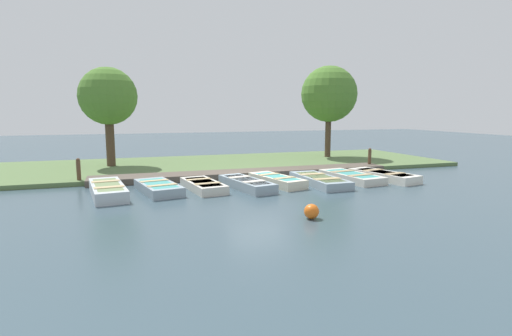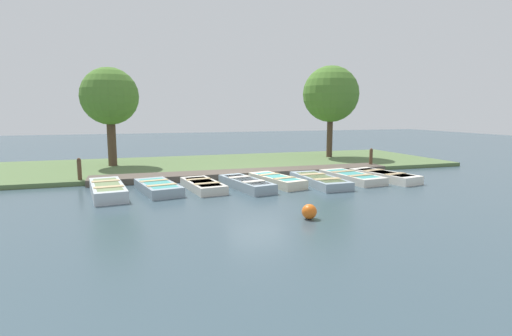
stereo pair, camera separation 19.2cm
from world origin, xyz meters
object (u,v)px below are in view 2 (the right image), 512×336
Objects in this scene: rowboat_0 at (107,189)px; park_tree_left at (331,94)px; buoy at (309,212)px; rowboat_2 at (203,185)px; rowboat_6 at (352,177)px; rowboat_4 at (277,180)px; park_tree_far_left at (110,97)px; rowboat_1 at (158,187)px; rowboat_5 at (319,180)px; mooring_post_far at (371,159)px; rowboat_7 at (384,176)px; rowboat_3 at (246,184)px; mooring_post_near at (80,171)px.

rowboat_0 is 0.61× the size of park_tree_left.
buoy is 0.07× the size of park_tree_left.
rowboat_2 is 0.87× the size of rowboat_6.
park_tree_far_left reaches higher than rowboat_4.
park_tree_left is at bearing 111.46° from rowboat_1.
park_tree_far_left is at bearing -161.11° from rowboat_2.
rowboat_0 is 1.14× the size of rowboat_4.
rowboat_5 is 0.59× the size of park_tree_left.
rowboat_1 is 6.95× the size of buoy.
rowboat_2 is at bearing 82.89° from rowboat_0.
buoy reaches higher than rowboat_4.
rowboat_1 is at bearing -57.45° from park_tree_left.
mooring_post_far is 13.69m from park_tree_far_left.
park_tree_left reaches higher than rowboat_7.
park_tree_left reaches higher than buoy.
rowboat_3 is at bearing 79.80° from rowboat_0.
mooring_post_far is at bearing 143.73° from rowboat_7.
rowboat_6 is at bearing -45.57° from mooring_post_far.
rowboat_0 is 14.81m from park_tree_left.
rowboat_1 is at bearing -103.38° from rowboat_4.
rowboat_3 is 9.40m from park_tree_far_left.
rowboat_3 is (0.33, 3.31, 0.01)m from rowboat_1.
rowboat_7 reaches higher than rowboat_1.
rowboat_7 is at bearing -9.47° from park_tree_left.
rowboat_5 is 5.38m from buoy.
rowboat_7 is at bearing 90.89° from rowboat_5.
mooring_post_near reaches higher than rowboat_6.
mooring_post_far is at bearing 71.96° from park_tree_far_left.
rowboat_2 is at bearing -73.78° from mooring_post_far.
rowboat_0 is 1.76m from rowboat_1.
buoy is (5.12, 3.73, 0.03)m from rowboat_1.
mooring_post_near is at bearing -122.40° from rowboat_4.
rowboat_7 is 3.30m from mooring_post_far.
rowboat_6 is 12.54m from park_tree_far_left.
park_tree_left is (-7.21, 7.47, 3.79)m from rowboat_3.
rowboat_5 is 3.05× the size of mooring_post_far.
rowboat_0 is 6.46m from rowboat_4.
rowboat_2 is 5.34m from mooring_post_near.
rowboat_5 is 3.17m from rowboat_7.
buoy is at bearing 40.64° from mooring_post_near.
rowboat_1 is 0.57× the size of park_tree_far_left.
mooring_post_far is (0.00, 13.83, 0.00)m from mooring_post_near.
rowboat_2 is 4.76m from rowboat_5.
rowboat_4 is 9.99m from park_tree_far_left.
rowboat_7 is 0.65× the size of park_tree_far_left.
park_tree_left is (-6.88, 6.08, 3.79)m from rowboat_4.
rowboat_5 is at bearing -55.50° from mooring_post_far.
rowboat_6 is at bearing 76.26° from mooring_post_near.
rowboat_0 is at bearing 23.63° from mooring_post_near.
rowboat_0 is at bearing -103.02° from rowboat_4.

